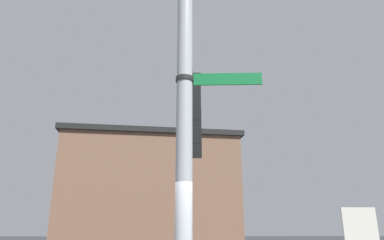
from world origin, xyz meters
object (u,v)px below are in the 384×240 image
traffic_light_mid_outer (195,143)px  street_name_sign (206,79)px  traffic_light_nearest_pole (190,98)px  traffic_light_mid_inner (193,126)px

traffic_light_mid_outer → street_name_sign: 7.40m
traffic_light_nearest_pole → traffic_light_mid_outer: 5.05m
traffic_light_nearest_pole → traffic_light_mid_outer: same height
traffic_light_mid_inner → traffic_light_mid_outer: 2.52m
traffic_light_nearest_pole → traffic_light_mid_outer: (0.25, 5.04, 0.00)m
traffic_light_mid_inner → street_name_sign: size_ratio=0.87×
traffic_light_mid_inner → street_name_sign: traffic_light_mid_inner is taller
traffic_light_mid_inner → traffic_light_mid_outer: bearing=87.2°
traffic_light_mid_outer → street_name_sign: bearing=-89.8°
street_name_sign → traffic_light_mid_inner: bearing=91.7°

